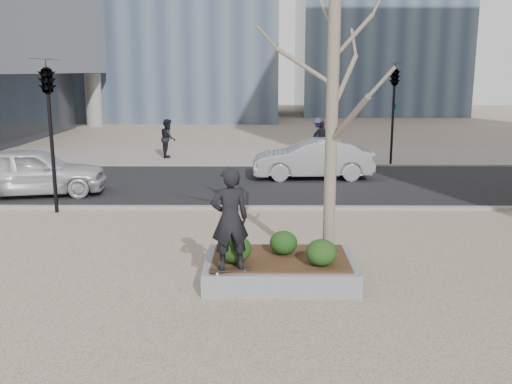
{
  "coord_description": "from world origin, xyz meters",
  "views": [
    {
      "loc": [
        0.6,
        -10.93,
        4.16
      ],
      "look_at": [
        0.5,
        2.0,
        1.4
      ],
      "focal_mm": 40.0,
      "sensor_mm": 36.0,
      "label": 1
    }
  ],
  "objects_px": {
    "skateboarder": "(230,219)",
    "planter": "(280,270)",
    "police_car": "(33,171)",
    "skateboard": "(230,271)"
  },
  "relations": [
    {
      "from": "planter",
      "to": "skateboard",
      "type": "bearing_deg",
      "value": -140.04
    },
    {
      "from": "police_car",
      "to": "planter",
      "type": "bearing_deg",
      "value": -145.79
    },
    {
      "from": "skateboarder",
      "to": "police_car",
      "type": "height_order",
      "value": "skateboarder"
    },
    {
      "from": "planter",
      "to": "skateboard",
      "type": "xyz_separation_m",
      "value": [
        -0.96,
        -0.81,
        0.26
      ]
    },
    {
      "from": "planter",
      "to": "police_car",
      "type": "relative_size",
      "value": 0.63
    },
    {
      "from": "skateboarder",
      "to": "planter",
      "type": "bearing_deg",
      "value": -154.62
    },
    {
      "from": "skateboard",
      "to": "skateboarder",
      "type": "distance_m",
      "value": 1.0
    },
    {
      "from": "skateboard",
      "to": "police_car",
      "type": "height_order",
      "value": "police_car"
    },
    {
      "from": "skateboard",
      "to": "skateboarder",
      "type": "relative_size",
      "value": 0.4
    },
    {
      "from": "skateboard",
      "to": "skateboarder",
      "type": "height_order",
      "value": "skateboarder"
    }
  ]
}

